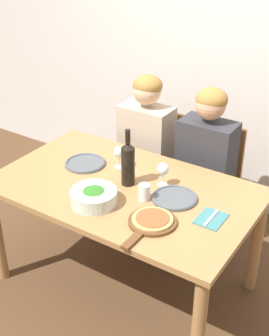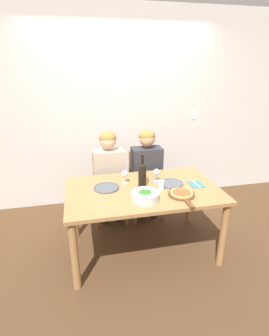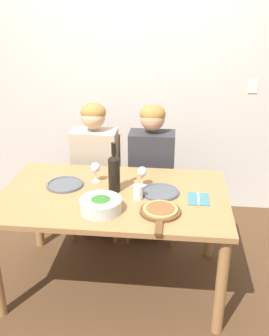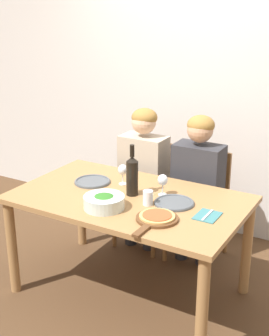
% 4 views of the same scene
% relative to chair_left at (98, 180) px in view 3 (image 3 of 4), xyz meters
% --- Properties ---
extents(ground_plane, '(40.00, 40.00, 0.00)m').
position_rel_chair_left_xyz_m(ground_plane, '(0.27, -0.78, -0.47)').
color(ground_plane, '#4C331E').
extents(back_wall, '(10.00, 0.06, 2.70)m').
position_rel_chair_left_xyz_m(back_wall, '(0.27, 0.54, 0.88)').
color(back_wall, silver).
rests_on(back_wall, ground).
extents(dining_table, '(1.58, 0.95, 0.75)m').
position_rel_chair_left_xyz_m(dining_table, '(0.27, -0.78, 0.18)').
color(dining_table, '#9E7042').
rests_on(dining_table, ground).
extents(chair_left, '(0.42, 0.42, 0.88)m').
position_rel_chair_left_xyz_m(chair_left, '(0.00, 0.00, 0.00)').
color(chair_left, brown).
rests_on(chair_left, ground).
extents(chair_right, '(0.42, 0.42, 0.88)m').
position_rel_chair_left_xyz_m(chair_right, '(0.49, 0.00, 0.00)').
color(chair_right, brown).
rests_on(chair_right, ground).
extents(person_woman, '(0.47, 0.51, 1.21)m').
position_rel_chair_left_xyz_m(person_woman, '(0.00, -0.11, 0.25)').
color(person_woman, '#28282D').
rests_on(person_woman, ground).
extents(person_man, '(0.47, 0.51, 1.21)m').
position_rel_chair_left_xyz_m(person_man, '(0.49, -0.11, 0.25)').
color(person_man, '#28282D').
rests_on(person_man, ground).
extents(wine_bottle, '(0.08, 0.08, 0.36)m').
position_rel_chair_left_xyz_m(wine_bottle, '(0.27, -0.73, 0.42)').
color(wine_bottle, black).
rests_on(wine_bottle, dining_table).
extents(broccoli_bowl, '(0.27, 0.27, 0.09)m').
position_rel_chair_left_xyz_m(broccoli_bowl, '(0.22, -1.02, 0.32)').
color(broccoli_bowl, silver).
rests_on(broccoli_bowl, dining_table).
extents(dinner_plate_left, '(0.27, 0.27, 0.02)m').
position_rel_chair_left_xyz_m(dinner_plate_left, '(-0.10, -0.68, 0.29)').
color(dinner_plate_left, '#4C5156').
rests_on(dinner_plate_left, dining_table).
extents(dinner_plate_right, '(0.27, 0.27, 0.02)m').
position_rel_chair_left_xyz_m(dinner_plate_right, '(0.59, -0.73, 0.29)').
color(dinner_plate_right, '#4C5156').
rests_on(dinner_plate_right, dining_table).
extents(pizza_on_board, '(0.26, 0.40, 0.04)m').
position_rel_chair_left_xyz_m(pizza_on_board, '(0.60, -1.01, 0.29)').
color(pizza_on_board, brown).
rests_on(pizza_on_board, dining_table).
extents(wine_glass_left, '(0.07, 0.07, 0.15)m').
position_rel_chair_left_xyz_m(wine_glass_left, '(0.11, -0.60, 0.38)').
color(wine_glass_left, silver).
rests_on(wine_glass_left, dining_table).
extents(wine_glass_right, '(0.07, 0.07, 0.15)m').
position_rel_chair_left_xyz_m(wine_glass_right, '(0.45, -0.64, 0.38)').
color(wine_glass_right, silver).
rests_on(wine_glass_right, dining_table).
extents(water_tumbler, '(0.07, 0.07, 0.10)m').
position_rel_chair_left_xyz_m(water_tumbler, '(0.44, -0.83, 0.33)').
color(water_tumbler, silver).
rests_on(water_tumbler, dining_table).
extents(fork_on_napkin, '(0.14, 0.18, 0.01)m').
position_rel_chair_left_xyz_m(fork_on_napkin, '(0.85, -0.80, 0.28)').
color(fork_on_napkin, '#387075').
rests_on(fork_on_napkin, dining_table).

